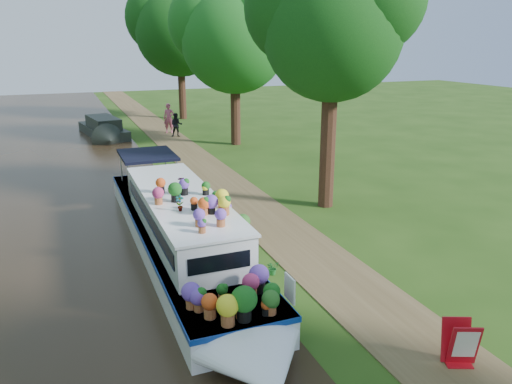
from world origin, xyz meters
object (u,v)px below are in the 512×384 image
object	(u,v)px
pedestrian_pink	(169,118)
plant_boat	(182,230)
pedestrian_dark	(177,125)
second_boat	(104,129)
sandwich_board	(460,345)

from	to	relation	value
pedestrian_pink	plant_boat	bearing A→B (deg)	-78.04
pedestrian_dark	second_boat	bearing A→B (deg)	170.90
plant_boat	sandwich_board	world-z (taller)	plant_boat
plant_boat	pedestrian_dark	size ratio (longest dim) A/B	9.03
sandwich_board	pedestrian_pink	distance (m)	26.44
sandwich_board	pedestrian_dark	distance (m)	24.83
second_boat	pedestrian_pink	bearing A→B (deg)	-12.32
second_boat	sandwich_board	world-z (taller)	second_boat
plant_boat	second_boat	xyz separation A→B (m)	(-0.26, 19.99, -0.34)
plant_boat	pedestrian_dark	world-z (taller)	plant_boat
plant_boat	pedestrian_pink	size ratio (longest dim) A/B	7.05
sandwich_board	pedestrian_dark	world-z (taller)	pedestrian_dark
second_boat	pedestrian_pink	distance (m)	4.18
plant_boat	second_boat	size ratio (longest dim) A/B	2.01
second_boat	pedestrian_dark	size ratio (longest dim) A/B	4.49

